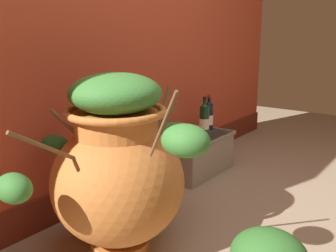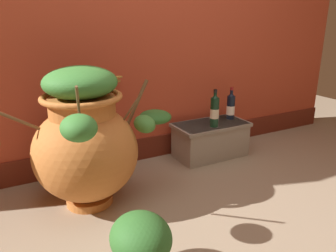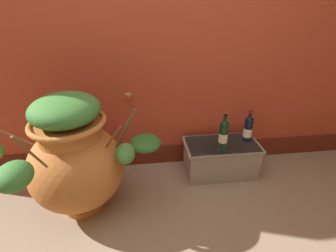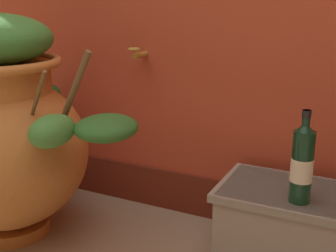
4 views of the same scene
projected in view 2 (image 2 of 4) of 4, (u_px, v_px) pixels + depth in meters
ground_plane at (214, 224)px, 2.02m from camera, size 7.00×7.00×0.00m
back_wall at (132, 4)px, 2.62m from camera, size 4.40×0.33×2.60m
terracotta_urn at (86, 141)px, 2.12m from camera, size 1.22×1.05×0.92m
stone_ledge at (210, 138)px, 2.96m from camera, size 0.66×0.35×0.31m
wine_bottle_left at (231, 106)px, 3.02m from camera, size 0.07×0.07×0.29m
wine_bottle_middle at (215, 110)px, 2.79m from camera, size 0.07×0.07×0.32m
potted_shrub at (141, 246)px, 1.55m from camera, size 0.29×0.32×0.34m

